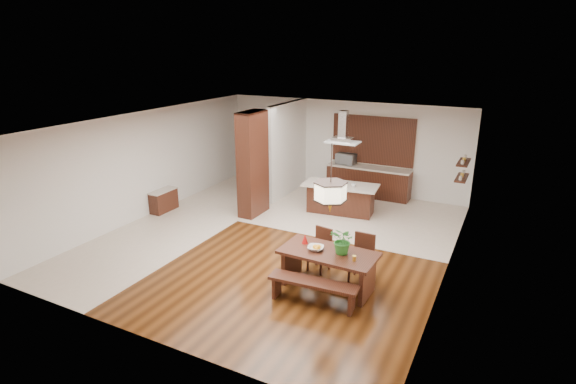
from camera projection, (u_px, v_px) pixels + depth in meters
The scene contains 25 objects.
room_shell at pixel (277, 157), 10.51m from camera, with size 9.00×9.04×2.92m.
tile_hallway at pixel (189, 219), 12.34m from camera, with size 2.50×9.00×0.01m, color beige.
tile_kitchen at pixel (358, 214), 12.73m from camera, with size 5.50×4.00×0.01m, color beige.
soffit_band at pixel (276, 122), 10.25m from camera, with size 8.00×9.00×0.02m, color #3B1A0E.
partition_pier at pixel (253, 164), 12.32m from camera, with size 0.45×1.00×2.90m, color black.
partition_stub at pixel (288, 149), 14.10m from camera, with size 0.18×2.40×2.90m, color silver.
hallway_console at pixel (164, 201), 12.87m from camera, with size 0.37×0.88×0.63m, color black.
hallway_doorway at pixel (269, 150), 15.71m from camera, with size 1.10×0.20×2.10m, color black.
rear_counter at pixel (368, 181), 14.13m from camera, with size 2.60×0.62×0.95m.
kitchen_window at pixel (373, 140), 13.95m from camera, with size 2.60×0.08×1.50m, color olive.
shelf_lower at pixel (462, 178), 11.25m from camera, with size 0.26×0.90×0.04m, color black.
shelf_upper at pixel (464, 162), 11.12m from camera, with size 0.26×0.90×0.04m, color black.
dining_table at pixel (328, 261), 8.72m from camera, with size 1.89×0.99×0.78m.
dining_bench at pixel (313, 292), 8.26m from camera, with size 1.68×0.37×0.47m, color black, non-canonical shape.
dining_chair_left at pixel (319, 250), 9.44m from camera, with size 0.41×0.41×0.92m, color black, non-canonical shape.
dining_chair_right at pixel (361, 259), 9.00m from camera, with size 0.43×0.43×0.97m, color black, non-canonical shape.
pendant_lantern at pixel (331, 179), 8.19m from camera, with size 0.64×0.64×1.31m, color #F3E4BA, non-canonical shape.
foliage_plant at pixel (343, 241), 8.49m from camera, with size 0.48×0.42×0.54m, color #276D24.
fruit_bowl at pixel (316, 248), 8.72m from camera, with size 0.31×0.31×0.08m, color beige.
napkin_cone at pixel (305, 239), 8.99m from camera, with size 0.12×0.12×0.20m, color #9E0D0B.
gold_ornament at pixel (354, 258), 8.27m from camera, with size 0.07×0.07×0.10m, color gold.
kitchen_island at pixel (340, 198), 12.70m from camera, with size 2.16×1.13×0.86m.
range_hood at pixel (343, 127), 12.07m from camera, with size 0.90×0.55×0.87m, color silver, non-canonical shape.
island_cup at pixel (354, 185), 12.30m from camera, with size 0.12×0.12×0.10m, color white.
microwave at pixel (346, 159), 14.28m from camera, with size 0.60×0.40×0.33m, color #ACB0B3.
Camera 1 is at (4.89, -9.00, 4.58)m, focal length 28.00 mm.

